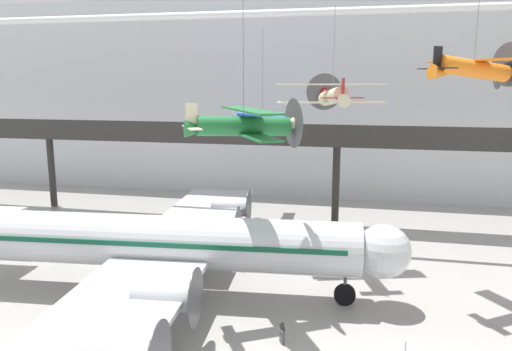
% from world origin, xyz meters
% --- Properties ---
extents(hangar_back_wall, '(140.00, 3.00, 22.94)m').
position_xyz_m(hangar_back_wall, '(0.00, 39.00, 11.47)').
color(hangar_back_wall, silver).
rests_on(hangar_back_wall, ground).
extents(mezzanine_walkway, '(110.00, 3.20, 9.61)m').
position_xyz_m(mezzanine_walkway, '(0.00, 26.53, 7.96)').
color(mezzanine_walkway, '#2D2B28').
rests_on(mezzanine_walkway, ground).
extents(ceiling_truss_beam, '(120.00, 0.60, 0.60)m').
position_xyz_m(ceiling_truss_beam, '(0.00, 22.00, 18.73)').
color(ceiling_truss_beam, silver).
extents(airliner_silver_main, '(32.13, 36.50, 9.76)m').
position_xyz_m(airliner_silver_main, '(-10.24, 8.58, 3.43)').
color(airliner_silver_main, silver).
rests_on(airliner_silver_main, ground).
extents(suspended_plane_orange_highwing, '(6.28, 6.84, 5.42)m').
position_xyz_m(suspended_plane_orange_highwing, '(8.63, 12.72, 14.11)').
color(suspended_plane_orange_highwing, orange).
extents(suspended_plane_cream_biplane, '(7.70, 6.50, 7.22)m').
position_xyz_m(suspended_plane_cream_biplane, '(0.23, 16.54, 12.33)').
color(suspended_plane_cream_biplane, beige).
extents(suspended_plane_green_biplane, '(6.72, 7.49, 8.74)m').
position_xyz_m(suspended_plane_green_biplane, '(-3.93, 7.47, 10.96)').
color(suspended_plane_green_biplane, '#1E6B33').
extents(suspended_plane_blue_trainer, '(6.07, 7.43, 9.52)m').
position_xyz_m(suspended_plane_blue_trainer, '(-7.20, 28.07, 9.81)').
color(suspended_plane_blue_trainer, '#1E4CAD').
extents(info_sign_pedestal, '(0.44, 0.69, 1.24)m').
position_xyz_m(info_sign_pedestal, '(-1.17, 4.32, 0.46)').
color(info_sign_pedestal, '#4C4C51').
rests_on(info_sign_pedestal, ground).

